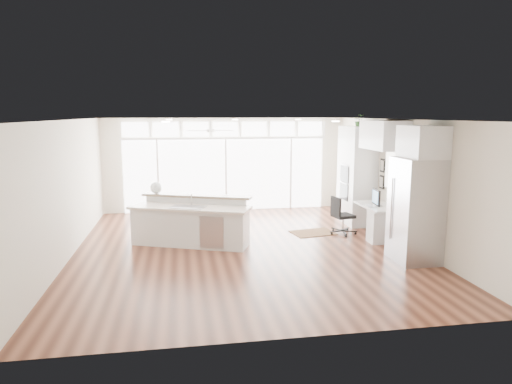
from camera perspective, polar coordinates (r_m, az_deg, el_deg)
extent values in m
cube|color=#421F14|center=(9.76, -1.41, -7.08)|extent=(7.00, 8.00, 0.02)
cube|color=white|center=(9.34, -1.48, 9.04)|extent=(7.00, 8.00, 0.02)
cube|color=beige|center=(13.39, -3.83, 3.45)|extent=(7.00, 0.04, 2.70)
cube|color=beige|center=(5.60, 4.28, -5.46)|extent=(7.00, 0.04, 2.70)
cube|color=beige|center=(9.62, -22.56, 0.24)|extent=(0.04, 8.00, 2.70)
cube|color=beige|center=(10.52, 17.79, 1.28)|extent=(0.04, 8.00, 2.70)
cube|color=white|center=(13.37, -3.79, 2.15)|extent=(5.80, 0.06, 2.08)
cube|color=white|center=(13.26, -3.86, 7.85)|extent=(5.90, 0.06, 0.40)
cube|color=white|center=(10.74, 16.93, 2.56)|extent=(0.04, 0.85, 0.85)
cube|color=silver|center=(12.08, -5.71, 8.12)|extent=(1.16, 1.16, 0.32)
cube|color=white|center=(9.54, -1.65, 8.93)|extent=(3.40, 3.00, 0.02)
cube|color=silver|center=(12.02, 12.47, 2.04)|extent=(0.64, 1.20, 2.50)
cube|color=silver|center=(10.80, 15.05, -3.62)|extent=(0.72, 1.30, 0.76)
cube|color=silver|center=(10.55, 15.73, 6.86)|extent=(0.64, 1.30, 0.64)
cube|color=#AAAAAF|center=(9.22, 19.33, -2.16)|extent=(0.76, 0.90, 2.00)
cube|color=silver|center=(9.09, 20.12, 5.91)|extent=(0.64, 0.90, 0.60)
cube|color=black|center=(11.31, 15.51, 2.21)|extent=(0.06, 0.22, 0.80)
cube|color=silver|center=(9.97, -8.22, -3.68)|extent=(2.78, 1.88, 1.03)
cube|color=#3A2212|center=(11.04, 7.13, -5.06)|extent=(1.09, 0.87, 0.01)
cube|color=black|center=(10.97, 10.85, -2.90)|extent=(0.54, 0.51, 0.89)
sphere|color=white|center=(10.57, -12.38, 0.55)|extent=(0.34, 0.34, 0.27)
cube|color=black|center=(10.65, 14.80, -0.61)|extent=(0.14, 0.48, 0.40)
cube|color=silver|center=(10.62, 13.92, -1.65)|extent=(0.16, 0.34, 0.02)
imported|color=#305C27|center=(11.92, 12.71, 8.57)|extent=(0.31, 0.34, 0.23)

